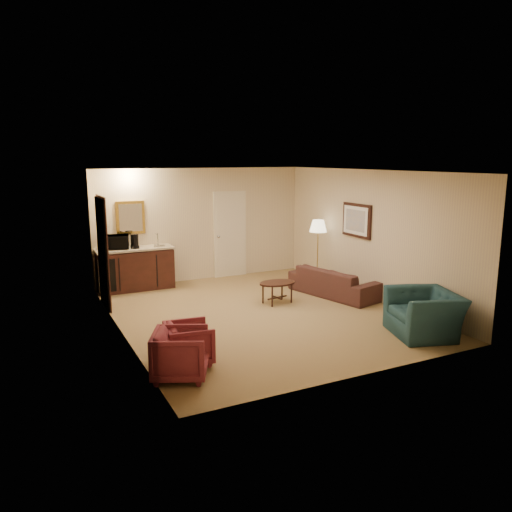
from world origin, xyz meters
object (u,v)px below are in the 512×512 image
at_px(wetbar_cabinet, 135,269).
at_px(waste_bin, 166,280).
at_px(teal_armchair, 425,306).
at_px(coffee_maker, 135,241).
at_px(rose_chair_near, 181,352).
at_px(sofa, 334,277).
at_px(floor_lamp, 318,252).
at_px(microwave, 116,240).
at_px(rose_chair_far, 189,341).
at_px(coffee_table, 277,293).

relative_size(wetbar_cabinet, waste_bin, 5.17).
bearing_deg(wetbar_cabinet, waste_bin, -6.15).
distance_m(teal_armchair, waste_bin, 5.65).
bearing_deg(coffee_maker, rose_chair_near, -86.70).
bearing_deg(waste_bin, sofa, -37.24).
height_order(floor_lamp, microwave, floor_lamp).
xyz_separation_m(waste_bin, microwave, (-1.02, 0.13, 0.94)).
distance_m(rose_chair_far, floor_lamp, 5.08).
distance_m(wetbar_cabinet, teal_armchair, 6.05).
distance_m(teal_armchair, coffee_table, 2.93).
xyz_separation_m(coffee_table, coffee_maker, (-2.27, 2.24, 0.86)).
bearing_deg(rose_chair_far, wetbar_cabinet, 3.87).
bearing_deg(coffee_table, floor_lamp, 31.76).
height_order(coffee_table, floor_lamp, floor_lamp).
bearing_deg(teal_armchair, waste_bin, -131.36).
xyz_separation_m(wetbar_cabinet, coffee_table, (2.26, -2.29, -0.25)).
bearing_deg(floor_lamp, waste_bin, 158.52).
xyz_separation_m(sofa, waste_bin, (-2.95, 2.24, -0.23)).
xyz_separation_m(rose_chair_far, floor_lamp, (4.08, 3.00, 0.42)).
xyz_separation_m(rose_chair_far, microwave, (-0.12, 4.38, 0.78)).
distance_m(teal_armchair, rose_chair_far, 3.83).
bearing_deg(waste_bin, floor_lamp, -21.48).
height_order(rose_chair_near, floor_lamp, floor_lamp).
xyz_separation_m(floor_lamp, microwave, (-4.20, 1.38, 0.36)).
xyz_separation_m(coffee_table, microwave, (-2.64, 2.35, 0.89)).
bearing_deg(microwave, rose_chair_far, -74.70).
height_order(rose_chair_near, waste_bin, rose_chair_near).
bearing_deg(coffee_table, rose_chair_near, -138.65).
distance_m(floor_lamp, waste_bin, 3.46).
xyz_separation_m(sofa, coffee_maker, (-3.60, 2.26, 0.69)).
relative_size(wetbar_cabinet, coffee_maker, 5.37).
height_order(wetbar_cabinet, microwave, microwave).
relative_size(teal_armchair, rose_chair_far, 1.73).
distance_m(wetbar_cabinet, rose_chair_far, 4.33).
bearing_deg(coffee_maker, coffee_table, -35.23).
bearing_deg(sofa, wetbar_cabinet, 43.33).
relative_size(rose_chair_far, coffee_maker, 2.10).
distance_m(coffee_table, floor_lamp, 1.91).
xyz_separation_m(teal_armchair, microwave, (-3.90, 4.98, 0.62)).
xyz_separation_m(sofa, rose_chair_far, (-3.85, -2.01, -0.07)).
distance_m(wetbar_cabinet, sofa, 4.28).
bearing_deg(microwave, coffee_maker, -3.31).
distance_m(teal_armchair, rose_chair_near, 4.04).
distance_m(sofa, teal_armchair, 2.61).
height_order(coffee_table, microwave, microwave).
bearing_deg(teal_armchair, rose_chair_far, -81.08).
bearing_deg(microwave, rose_chair_near, -77.83).
bearing_deg(coffee_table, sofa, -1.09).
xyz_separation_m(teal_armchair, waste_bin, (-2.88, 4.85, -0.32)).
bearing_deg(waste_bin, coffee_table, -53.94).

